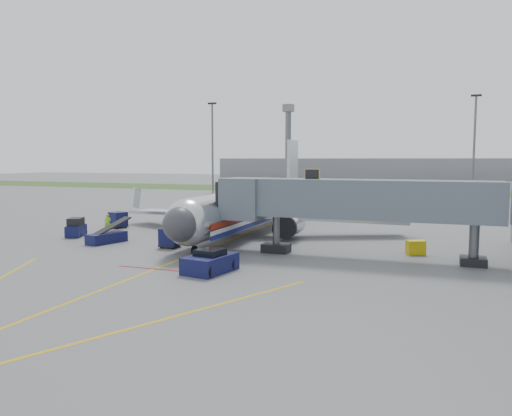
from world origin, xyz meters
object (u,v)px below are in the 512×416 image
(airliner, at_px, (252,207))
(ramp_worker, at_px, (108,223))
(pushback_tug, at_px, (210,262))
(belt_loader, at_px, (107,237))
(baggage_tug, at_px, (76,228))

(airliner, bearing_deg, ramp_worker, -159.81)
(pushback_tug, bearing_deg, belt_loader, 151.66)
(pushback_tug, height_order, belt_loader, belt_loader)
(pushback_tug, relative_size, ramp_worker, 2.17)
(baggage_tug, relative_size, belt_loader, 0.64)
(baggage_tug, bearing_deg, airliner, 30.56)
(airliner, height_order, ramp_worker, airliner)
(airliner, height_order, belt_loader, airliner)
(airliner, distance_m, pushback_tug, 19.27)
(belt_loader, bearing_deg, airliner, 48.27)
(belt_loader, relative_size, ramp_worker, 2.42)
(airliner, bearing_deg, baggage_tug, -149.44)
(airliner, relative_size, ramp_worker, 18.58)
(airliner, distance_m, baggage_tug, 17.86)
(pushback_tug, distance_m, baggage_tug, 21.60)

